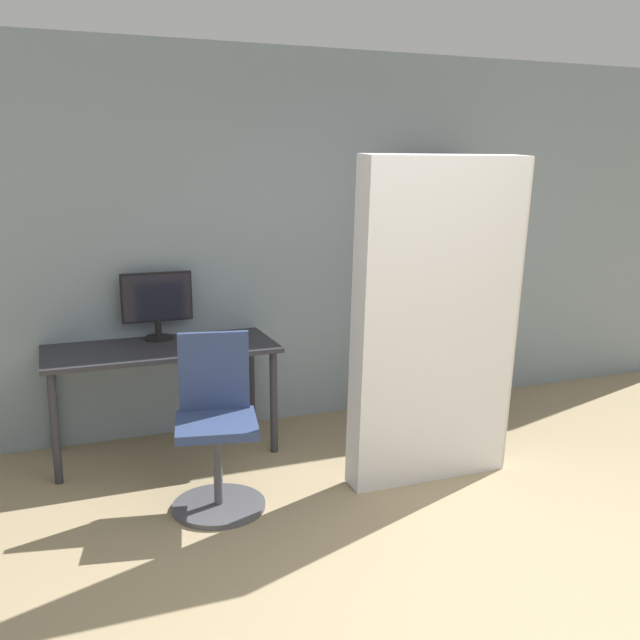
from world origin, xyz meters
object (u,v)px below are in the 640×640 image
(monitor, at_px, (157,302))
(mattress_near, at_px, (437,324))
(bookshelf, at_px, (421,297))
(office_chair, at_px, (217,437))

(monitor, height_order, mattress_near, mattress_near)
(bookshelf, bearing_deg, office_chair, -149.40)
(bookshelf, bearing_deg, monitor, -179.62)
(office_chair, height_order, bookshelf, bookshelf)
(office_chair, bearing_deg, mattress_near, -6.49)
(monitor, height_order, office_chair, monitor)
(monitor, bearing_deg, mattress_near, -41.45)
(office_chair, bearing_deg, bookshelf, 30.60)
(office_chair, xyz_separation_m, bookshelf, (1.90, 1.13, 0.48))
(monitor, xyz_separation_m, bookshelf, (2.04, 0.01, -0.10))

